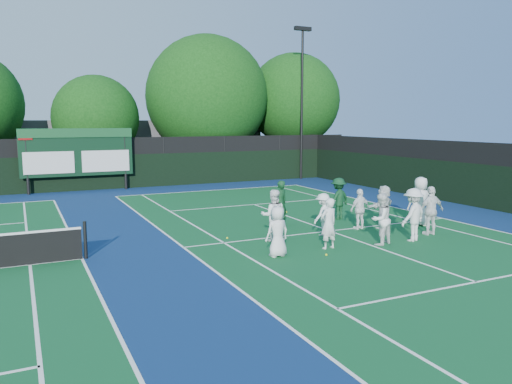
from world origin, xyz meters
name	(u,v)px	position (x,y,z in m)	size (l,w,h in m)	color
ground	(346,237)	(0.00, 0.00, 0.00)	(120.00, 120.00, 0.00)	#1A370F
court_apron	(167,249)	(-6.00, 1.00, 0.00)	(34.00, 32.00, 0.01)	navy
near_court	(330,231)	(0.00, 1.00, 0.01)	(11.05, 23.85, 0.01)	#105227
back_fence	(96,167)	(-6.00, 16.00, 1.36)	(34.00, 0.08, 3.00)	black
divider_fence_right	(504,181)	(9.00, 1.00, 1.36)	(0.08, 32.00, 3.00)	black
scoreboard	(77,153)	(-7.01, 15.59, 2.19)	(6.00, 0.21, 3.55)	black
clubhouse	(135,147)	(-2.00, 24.00, 2.00)	(18.00, 6.00, 4.00)	#535358
light_pole_right	(302,86)	(7.50, 15.70, 6.30)	(1.20, 0.30, 10.12)	black
tree_c	(98,120)	(-5.23, 19.58, 4.01)	(5.38, 5.38, 6.84)	#311A0D
tree_d	(209,100)	(2.26, 19.58, 5.41)	(8.42, 8.42, 9.84)	#311A0D
tree_e	(295,102)	(9.19, 19.58, 5.36)	(6.94, 6.94, 9.01)	#311A0D
tennis_ball_0	(326,255)	(-1.97, -1.74, 0.03)	(0.07, 0.07, 0.07)	yellow
tennis_ball_1	(329,217)	(1.36, 3.10, 0.03)	(0.07, 0.07, 0.07)	yellow
tennis_ball_3	(227,238)	(-3.80, 1.49, 0.03)	(0.07, 0.07, 0.07)	yellow
tennis_ball_4	(286,212)	(0.36, 4.88, 0.03)	(0.07, 0.07, 0.07)	yellow
player_front_0	(278,232)	(-3.31, -1.19, 0.75)	(0.73, 0.48, 1.50)	silver
player_front_1	(329,224)	(-1.45, -1.06, 0.80)	(0.58, 0.38, 1.60)	white
player_front_2	(380,219)	(0.34, -1.34, 0.83)	(0.81, 0.63, 1.66)	white
player_front_3	(413,215)	(1.64, -1.40, 0.88)	(1.14, 0.66, 1.77)	silver
player_front_4	(431,211)	(2.85, -0.97, 0.86)	(1.00, 0.42, 1.71)	white
player_back_0	(273,215)	(-2.52, 0.59, 0.86)	(0.84, 0.65, 1.72)	white
player_back_1	(323,214)	(-0.58, 0.58, 0.74)	(0.96, 0.55, 1.48)	white
player_back_2	(360,209)	(1.19, 0.84, 0.75)	(0.88, 0.37, 1.50)	white
player_back_3	(384,207)	(2.11, 0.64, 0.80)	(1.48, 0.47, 1.60)	silver
player_back_4	(420,201)	(3.61, 0.34, 0.94)	(0.91, 0.60, 1.87)	silver
coach_left	(280,203)	(-1.19, 2.57, 0.87)	(0.64, 0.42, 1.74)	#0F381B
coach_right	(338,199)	(1.54, 2.71, 0.85)	(1.09, 0.63, 1.69)	#0F3A1D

